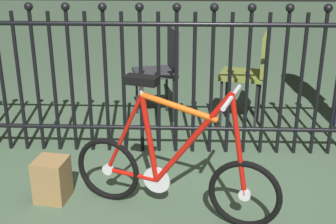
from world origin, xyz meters
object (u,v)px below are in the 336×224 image
(display_crate, at_px, (52,180))
(chair_olive, at_px, (251,70))
(bicycle, at_px, (172,168))
(chair_charcoal, at_px, (163,65))

(display_crate, bearing_deg, chair_olive, 42.64)
(bicycle, relative_size, display_crate, 4.44)
(bicycle, height_order, chair_olive, bicycle)
(chair_charcoal, xyz_separation_m, display_crate, (-0.67, -1.52, -0.38))
(chair_charcoal, height_order, display_crate, chair_charcoal)
(display_crate, bearing_deg, chair_charcoal, 66.30)
(chair_olive, bearing_deg, display_crate, -137.36)
(chair_charcoal, xyz_separation_m, chair_olive, (0.80, -0.16, 0.01))
(chair_charcoal, bearing_deg, display_crate, -113.70)
(bicycle, height_order, display_crate, bicycle)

